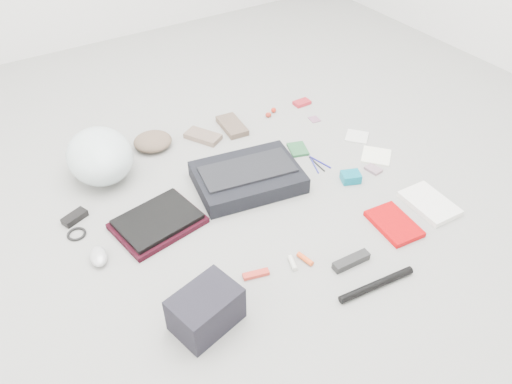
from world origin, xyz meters
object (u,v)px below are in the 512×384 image
bike_helmet (100,156)px  accordion_wallet (351,177)px  messenger_bag (248,177)px  book_red (394,224)px  laptop (157,219)px  camera_bag (206,310)px

bike_helmet → accordion_wallet: size_ratio=4.34×
messenger_bag → bike_helmet: 0.68m
bike_helmet → book_red: (0.91, -0.98, -0.10)m
laptop → bike_helmet: size_ratio=0.86×
laptop → camera_bag: size_ratio=1.39×
messenger_bag → accordion_wallet: bearing=-19.3°
laptop → accordion_wallet: size_ratio=3.72×
camera_bag → bike_helmet: bearing=77.6°
book_red → accordion_wallet: 0.33m
camera_bag → accordion_wallet: size_ratio=2.67×
laptop → book_red: laptop is taller
messenger_bag → bike_helmet: bearing=152.1°
camera_bag → messenger_bag: bearing=34.1°
bike_helmet → accordion_wallet: bike_helmet is taller
messenger_bag → book_red: (0.37, -0.56, -0.03)m
camera_bag → book_red: camera_bag is taller
messenger_bag → camera_bag: (-0.51, -0.57, 0.03)m
laptop → bike_helmet: 0.46m
camera_bag → accordion_wallet: camera_bag is taller
camera_bag → book_red: size_ratio=1.02×
laptop → accordion_wallet: 0.90m
messenger_bag → accordion_wallet: 0.48m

